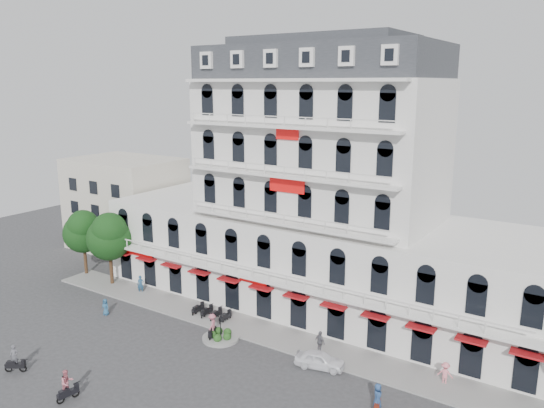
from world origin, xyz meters
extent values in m
plane|color=#38383A|center=(0.00, 0.00, 0.00)|extent=(120.00, 120.00, 0.00)
cube|color=gray|center=(0.00, 9.00, 0.08)|extent=(53.00, 4.00, 0.16)
cube|color=silver|center=(0.00, 18.00, 4.50)|extent=(45.00, 14.00, 9.00)
cube|color=silver|center=(0.00, 18.00, 15.50)|extent=(22.00, 12.00, 13.00)
cube|color=#2D3035|center=(0.00, 18.00, 23.50)|extent=(21.56, 11.76, 3.00)
cube|color=#2D3035|center=(0.00, 18.00, 25.40)|extent=(15.84, 8.64, 0.80)
cube|color=#AC151A|center=(0.00, 10.50, 3.50)|extent=(40.50, 1.00, 0.15)
cube|color=red|center=(0.00, 11.88, 13.00)|extent=(3.50, 0.10, 1.40)
cube|color=beige|center=(-30.00, 20.00, 6.00)|extent=(14.00, 10.00, 12.00)
cylinder|color=gray|center=(-3.00, 6.00, 0.12)|extent=(3.20, 3.20, 0.24)
cylinder|color=black|center=(-3.00, 6.00, 0.90)|extent=(0.08, 0.08, 1.40)
sphere|color=#244A18|center=(-2.30, 6.00, 0.45)|extent=(0.70, 0.70, 0.70)
sphere|color=#244A18|center=(-2.78, 6.66, 0.45)|extent=(0.70, 0.70, 0.70)
sphere|color=#244A18|center=(-3.56, 6.42, 0.45)|extent=(0.70, 0.70, 0.70)
sphere|color=#244A18|center=(-3.57, 5.60, 0.45)|extent=(0.70, 0.70, 0.70)
sphere|color=#244A18|center=(-2.80, 5.33, 0.45)|extent=(0.70, 0.70, 0.70)
cylinder|color=#382314|center=(-26.00, 10.00, 1.76)|extent=(0.36, 0.36, 3.52)
sphere|color=black|center=(-26.00, 10.00, 4.96)|extent=(4.48, 4.48, 4.48)
sphere|color=black|center=(-25.50, 9.70, 6.00)|extent=(3.52, 3.52, 3.52)
sphere|color=black|center=(-26.40, 10.30, 5.60)|extent=(3.20, 3.20, 3.20)
cylinder|color=#382314|center=(-21.00, 9.50, 1.87)|extent=(0.36, 0.36, 3.74)
sphere|color=black|center=(-21.00, 9.50, 5.27)|extent=(4.76, 4.76, 4.76)
sphere|color=black|center=(-20.50, 9.20, 6.38)|extent=(3.74, 3.74, 3.74)
sphere|color=black|center=(-21.40, 9.80, 5.95)|extent=(3.40, 3.40, 3.40)
imported|color=white|center=(6.37, 6.57, 0.66)|extent=(4.16, 2.42, 1.33)
cube|color=black|center=(-12.83, -6.76, 0.55)|extent=(1.44, 1.12, 0.35)
torus|color=black|center=(-12.37, -6.46, 0.28)|extent=(0.57, 0.43, 0.60)
torus|color=black|center=(-13.28, -7.07, 0.28)|extent=(0.57, 0.43, 0.60)
imported|color=#57575F|center=(-12.83, -6.76, 1.34)|extent=(0.78, 0.72, 1.78)
cube|color=black|center=(-6.25, -6.91, 0.55)|extent=(0.58, 1.54, 0.35)
torus|color=black|center=(-6.17, -6.36, 0.28)|extent=(0.21, 0.61, 0.60)
torus|color=black|center=(-6.34, -7.45, 0.28)|extent=(0.21, 0.61, 0.60)
imported|color=#CD6C7A|center=(-6.25, -6.91, 1.39)|extent=(0.84, 1.01, 1.87)
cube|color=maroon|center=(12.37, 3.43, 0.55)|extent=(0.76, 1.54, 0.35)
torus|color=black|center=(12.22, 3.96, 0.28)|extent=(0.28, 0.61, 0.60)
imported|color=navy|center=(12.37, 3.43, 1.33)|extent=(0.78, 0.98, 1.76)
cube|color=black|center=(-3.67, 5.73, 0.55)|extent=(0.87, 1.52, 0.35)
torus|color=black|center=(-3.47, 5.22, 0.28)|extent=(0.33, 0.60, 0.60)
torus|color=black|center=(-3.87, 6.24, 0.28)|extent=(0.33, 0.60, 0.60)
imported|color=#B96273|center=(-3.67, 5.73, 1.37)|extent=(1.06, 1.35, 1.83)
imported|color=#29577C|center=(-15.29, 3.87, 0.80)|extent=(0.83, 0.59, 1.61)
imported|color=slate|center=(5.25, 8.69, 0.94)|extent=(1.19, 0.81, 1.87)
imported|color=pink|center=(15.17, 9.50, 0.88)|extent=(1.18, 0.74, 1.75)
imported|color=navy|center=(-16.51, 9.50, 0.96)|extent=(0.83, 0.78, 1.91)
camera|label=1|loc=(23.71, -26.72, 21.62)|focal=35.00mm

